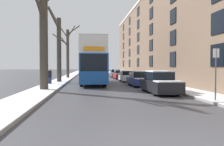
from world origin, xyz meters
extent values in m
cube|color=gray|center=(-5.16, 53.00, 0.07)|extent=(2.12, 130.00, 0.13)
cube|color=white|center=(-5.16, 53.00, 0.15)|extent=(2.10, 130.00, 0.03)
cube|color=gray|center=(5.16, 53.00, 0.07)|extent=(2.12, 130.00, 0.13)
cube|color=white|center=(5.16, 53.00, 0.15)|extent=(2.10, 130.00, 0.03)
cube|color=#7A604C|center=(10.72, 26.29, 6.32)|extent=(9.00, 48.65, 12.64)
cube|color=black|center=(6.19, 8.45, 2.53)|extent=(0.08, 1.40, 1.42)
cube|color=black|center=(6.19, 15.58, 2.53)|extent=(0.08, 1.40, 1.42)
cube|color=black|center=(6.19, 22.72, 2.53)|extent=(0.08, 1.40, 1.42)
cube|color=black|center=(6.19, 29.85, 2.53)|extent=(0.08, 1.40, 1.42)
cube|color=black|center=(6.19, 36.99, 2.53)|extent=(0.08, 1.40, 1.42)
cube|color=black|center=(6.19, 44.13, 2.53)|extent=(0.08, 1.40, 1.42)
cube|color=black|center=(6.19, 8.45, 4.55)|extent=(0.08, 1.40, 1.42)
cube|color=black|center=(6.19, 15.58, 4.55)|extent=(0.08, 1.40, 1.42)
cube|color=black|center=(6.19, 22.72, 4.55)|extent=(0.08, 1.40, 1.42)
cube|color=black|center=(6.19, 29.85, 4.55)|extent=(0.08, 1.40, 1.42)
cube|color=black|center=(6.19, 36.99, 4.55)|extent=(0.08, 1.40, 1.42)
cube|color=black|center=(6.19, 44.13, 4.55)|extent=(0.08, 1.40, 1.42)
cube|color=black|center=(6.19, 15.58, 6.57)|extent=(0.08, 1.40, 1.42)
cube|color=black|center=(6.19, 22.72, 6.57)|extent=(0.08, 1.40, 1.42)
cube|color=black|center=(6.19, 29.85, 6.57)|extent=(0.08, 1.40, 1.42)
cube|color=black|center=(6.19, 36.99, 6.57)|extent=(0.08, 1.40, 1.42)
cube|color=black|center=(6.19, 44.13, 6.57)|extent=(0.08, 1.40, 1.42)
cube|color=black|center=(6.19, 22.72, 8.59)|extent=(0.08, 1.40, 1.42)
cube|color=black|center=(6.19, 29.85, 8.59)|extent=(0.08, 1.40, 1.42)
cube|color=black|center=(6.19, 36.99, 8.59)|extent=(0.08, 1.40, 1.42)
cube|color=black|center=(6.19, 44.13, 8.59)|extent=(0.08, 1.40, 1.42)
cube|color=black|center=(6.19, 29.85, 10.61)|extent=(0.08, 1.40, 1.42)
cube|color=black|center=(6.19, 36.99, 10.61)|extent=(0.08, 1.40, 1.42)
cube|color=black|center=(6.19, 44.13, 10.61)|extent=(0.08, 1.40, 1.42)
cylinder|color=#423A30|center=(-5.06, 12.28, 3.97)|extent=(0.61, 0.61, 7.95)
cylinder|color=#423A30|center=(-5.12, 11.50, 5.71)|extent=(0.34, 1.70, 1.28)
cylinder|color=#423A30|center=(-5.01, 20.62, 3.63)|extent=(0.50, 0.50, 7.26)
cylinder|color=#423A30|center=(-5.67, 21.26, 7.63)|extent=(1.54, 1.51, 2.50)
cylinder|color=#423A30|center=(-5.42, 19.63, 6.94)|extent=(1.03, 2.15, 2.04)
cylinder|color=#423A30|center=(-5.15, 21.22, 6.43)|extent=(0.49, 1.39, 2.00)
cylinder|color=#423A30|center=(-4.88, 30.13, 3.79)|extent=(0.44, 0.44, 7.58)
cylinder|color=#423A30|center=(-6.02, 30.10, 6.06)|extent=(2.37, 0.21, 1.74)
cylinder|color=#423A30|center=(-4.35, 30.55, 7.36)|extent=(1.27, 1.05, 2.06)
cylinder|color=#423A30|center=(-3.95, 29.76, 7.49)|extent=(2.00, 0.90, 1.36)
cylinder|color=#423A30|center=(-5.64, 30.50, 7.40)|extent=(1.69, 0.94, 2.30)
cylinder|color=#423A30|center=(-5.35, 30.12, 5.64)|extent=(1.07, 0.17, 1.44)
cube|color=#194C99|center=(-1.33, 19.00, 1.65)|extent=(2.47, 10.57, 2.62)
cube|color=silver|center=(-1.33, 19.00, 3.69)|extent=(2.42, 10.36, 1.47)
cube|color=silver|center=(-1.33, 19.00, 4.49)|extent=(2.42, 10.36, 0.12)
cube|color=black|center=(-1.33, 19.00, 2.16)|extent=(2.50, 9.30, 1.36)
cube|color=black|center=(-1.33, 19.00, 3.77)|extent=(2.50, 9.30, 1.12)
cube|color=black|center=(-1.33, 13.74, 2.16)|extent=(2.23, 0.06, 1.43)
cube|color=orange|center=(-1.33, 13.73, 3.33)|extent=(1.73, 0.05, 0.32)
cylinder|color=black|center=(-2.40, 15.83, 0.50)|extent=(0.30, 1.01, 1.01)
cylinder|color=black|center=(-0.26, 15.83, 0.50)|extent=(0.30, 1.01, 1.01)
cylinder|color=black|center=(-2.40, 21.96, 0.50)|extent=(0.30, 1.01, 1.01)
cylinder|color=black|center=(-0.26, 21.96, 0.50)|extent=(0.30, 1.01, 1.01)
cube|color=black|center=(3.05, 10.12, 0.53)|extent=(1.70, 4.39, 0.71)
cube|color=black|center=(3.05, 10.29, 1.17)|extent=(1.47, 2.20, 0.59)
cube|color=white|center=(3.05, 10.29, 1.51)|extent=(1.43, 2.09, 0.09)
cube|color=white|center=(3.05, 8.56, 0.92)|extent=(1.53, 1.15, 0.07)
cylinder|color=black|center=(2.30, 8.80, 0.30)|extent=(0.20, 0.61, 0.61)
cylinder|color=black|center=(3.79, 8.80, 0.30)|extent=(0.20, 0.61, 0.61)
cylinder|color=black|center=(2.30, 11.44, 0.30)|extent=(0.20, 0.61, 0.61)
cylinder|color=black|center=(3.79, 11.44, 0.30)|extent=(0.20, 0.61, 0.61)
cube|color=navy|center=(3.05, 15.95, 0.46)|extent=(1.73, 4.29, 0.58)
cube|color=black|center=(3.05, 16.12, 1.05)|extent=(1.49, 2.15, 0.61)
cube|color=white|center=(3.05, 16.12, 1.39)|extent=(1.45, 2.04, 0.07)
cube|color=white|center=(3.05, 14.42, 0.78)|extent=(1.56, 1.12, 0.06)
cylinder|color=black|center=(2.29, 14.66, 0.31)|extent=(0.20, 0.61, 0.61)
cylinder|color=black|center=(3.80, 14.66, 0.31)|extent=(0.20, 0.61, 0.61)
cylinder|color=black|center=(2.29, 17.23, 0.31)|extent=(0.20, 0.61, 0.61)
cylinder|color=black|center=(3.80, 17.23, 0.31)|extent=(0.20, 0.61, 0.61)
cube|color=silver|center=(3.05, 22.20, 0.46)|extent=(1.73, 4.25, 0.59)
cube|color=black|center=(3.05, 22.37, 1.03)|extent=(1.49, 2.13, 0.55)
cube|color=white|center=(3.05, 22.37, 1.33)|extent=(1.45, 2.02, 0.06)
cube|color=white|center=(3.05, 20.69, 0.78)|extent=(1.56, 1.11, 0.05)
cylinder|color=black|center=(2.29, 20.92, 0.33)|extent=(0.20, 0.66, 0.66)
cylinder|color=black|center=(3.80, 20.92, 0.33)|extent=(0.20, 0.66, 0.66)
cylinder|color=black|center=(2.29, 23.47, 0.33)|extent=(0.20, 0.66, 0.66)
cylinder|color=black|center=(3.80, 23.47, 0.33)|extent=(0.20, 0.66, 0.66)
cube|color=maroon|center=(3.05, 28.11, 0.48)|extent=(1.81, 4.08, 0.63)
cube|color=black|center=(3.05, 28.27, 1.05)|extent=(1.55, 2.04, 0.51)
cube|color=white|center=(3.05, 28.27, 1.33)|extent=(1.52, 1.94, 0.05)
cube|color=white|center=(3.05, 26.66, 0.82)|extent=(1.63, 1.07, 0.04)
cylinder|color=black|center=(2.25, 26.89, 0.32)|extent=(0.20, 0.64, 0.64)
cylinder|color=black|center=(3.84, 26.89, 0.32)|extent=(0.20, 0.64, 0.64)
cylinder|color=black|center=(2.25, 29.34, 0.32)|extent=(0.20, 0.64, 0.64)
cylinder|color=black|center=(3.84, 29.34, 0.32)|extent=(0.20, 0.64, 0.64)
cube|color=#474C56|center=(3.05, 33.99, 0.47)|extent=(1.71, 4.39, 0.59)
cube|color=black|center=(3.05, 34.17, 1.06)|extent=(1.47, 2.20, 0.60)
cube|color=white|center=(3.05, 34.17, 1.40)|extent=(1.44, 2.09, 0.07)
cube|color=white|center=(3.05, 32.43, 0.79)|extent=(1.54, 1.15, 0.06)
cylinder|color=black|center=(2.30, 32.67, 0.32)|extent=(0.20, 0.64, 0.64)
cylinder|color=black|center=(3.79, 32.67, 0.32)|extent=(0.20, 0.64, 0.64)
cylinder|color=black|center=(2.30, 35.31, 0.32)|extent=(0.20, 0.64, 0.64)
cylinder|color=black|center=(3.79, 35.31, 0.32)|extent=(0.20, 0.64, 0.64)
cylinder|color=navy|center=(-5.46, 17.67, 0.38)|extent=(0.17, 0.17, 0.77)
cylinder|color=navy|center=(-5.61, 17.62, 0.38)|extent=(0.17, 0.17, 0.77)
cylinder|color=black|center=(-5.54, 17.64, 1.10)|extent=(0.36, 0.36, 0.67)
sphere|color=beige|center=(-5.54, 17.64, 1.55)|extent=(0.21, 0.21, 0.21)
cylinder|color=#4C4F54|center=(4.40, 5.72, 1.36)|extent=(0.07, 0.07, 2.73)
cube|color=silver|center=(4.40, 5.70, 2.48)|extent=(0.32, 0.02, 0.44)
camera|label=1|loc=(-1.85, -4.33, 1.80)|focal=35.00mm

